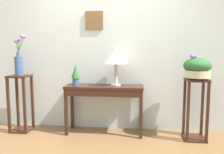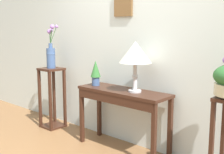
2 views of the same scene
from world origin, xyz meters
The scene contains 8 objects.
back_wall_with_art centered at (0.00, 1.44, 1.40)m, with size 9.00×0.13×2.80m.
console_table centered at (-0.01, 1.14, 0.63)m, with size 1.17×0.38×0.74m.
table_lamp centered at (0.17, 1.16, 1.18)m, with size 0.36×0.36×0.57m.
potted_plant_on_console centered at (-0.44, 1.14, 0.91)m, with size 0.13×0.13×0.32m.
pedestal_stand_left centered at (-1.32, 1.11, 0.44)m, with size 0.30×0.30×0.89m.
flower_vase_tall_left centered at (-1.32, 1.11, 1.09)m, with size 0.19×0.14×0.62m.
pedestal_stand_right centered at (1.31, 1.07, 0.44)m, with size 0.30×0.30×0.87m.
planter_bowl_wide_right centered at (1.31, 1.07, 1.02)m, with size 0.38×0.38×0.35m.
Camera 1 is at (0.49, -2.12, 1.27)m, focal length 35.84 mm.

